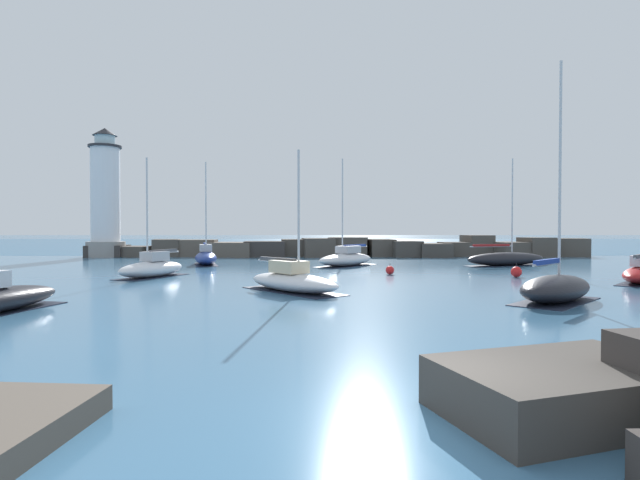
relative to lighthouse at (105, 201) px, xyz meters
The scene contains 13 objects.
ground_plane 57.48m from the lighthouse, 62.25° to the right, with size 600.00×600.00×0.00m, color #3D6B8E.
open_sea_beyond 66.49m from the lighthouse, 66.30° to the left, with size 400.00×116.00×0.01m.
breakwater_jetty 29.12m from the lighthouse, ahead, with size 59.67×6.54×2.54m.
lighthouse is the anchor object (origin of this frame).
foreground_rocks 59.34m from the lighthouse, 60.45° to the right, with size 17.63×8.91×1.45m.
sailboat_moored_0 40.99m from the lighthouse, 54.56° to the right, with size 5.94×6.47×7.23m.
sailboat_moored_1 20.61m from the lighthouse, 41.99° to the right, with size 3.44×6.35×9.28m.
sailboat_moored_2 44.53m from the lighthouse, 19.38° to the right, with size 8.42×4.70×9.53m.
sailboat_moored_3 31.74m from the lighthouse, 28.58° to the right, with size 6.31×6.99×9.36m.
sailboat_moored_6 29.24m from the lighthouse, 61.39° to the right, with size 4.06×6.10×7.96m.
sailboat_moored_7 51.40m from the lighthouse, 46.26° to the right, with size 5.51×5.58×10.66m.
mooring_buoy_orange_near 38.52m from the lighthouse, 37.89° to the right, with size 0.61×0.61×0.81m.
mooring_buoy_far_side 46.30m from the lighthouse, 33.70° to the right, with size 0.72×0.72×0.92m.
Camera 1 is at (-1.85, -8.16, 3.16)m, focal length 28.00 mm.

